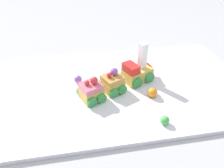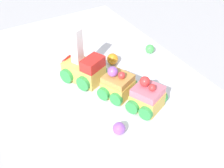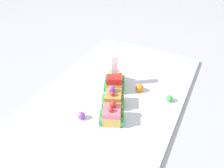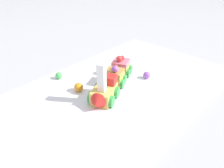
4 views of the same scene
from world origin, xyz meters
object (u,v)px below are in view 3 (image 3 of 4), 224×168
Objects in this scene: gumball_orange at (139,88)px; gumball_green at (169,98)px; cake_train_locomotive at (115,79)px; cake_car_caramel at (113,99)px; cake_car_strawberry at (112,115)px; gumball_purple at (81,116)px.

gumball_orange is 0.11m from gumball_green.
cake_train_locomotive is 4.41× the size of gumball_orange.
cake_car_strawberry is (-0.07, -0.03, 0.00)m from cake_car_caramel.
cake_car_strawberry reaches higher than gumball_purple.
cake_car_strawberry reaches higher than gumball_orange.
cake_train_locomotive is 0.20m from gumball_green.
cake_car_strawberry is at bearing -179.97° from cake_train_locomotive.
gumball_orange is (0.01, -0.09, -0.02)m from cake_train_locomotive.
cake_train_locomotive is 5.33× the size of gumball_green.
gumball_green is at bearing -46.99° from gumball_purple.
cake_train_locomotive is at bearing 92.88° from gumball_green.
cake_car_strawberry is at bearing 142.36° from gumball_green.
cake_car_caramel is 0.19m from gumball_green.
cake_car_caramel and cake_car_strawberry have the same top height.
cake_car_strawberry is at bearing -68.76° from gumball_purple.
gumball_green is (0.20, -0.22, -0.00)m from gumball_purple.
cake_train_locomotive is 0.17m from cake_car_strawberry.
gumball_orange is at bearing -49.19° from cake_car_caramel.
gumball_orange is 1.21× the size of gumball_green.
gumball_purple is (-0.19, 0.02, -0.02)m from cake_train_locomotive.
cake_train_locomotive is 1.38× the size of cake_car_caramel.
cake_car_strawberry is 0.21m from gumball_green.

